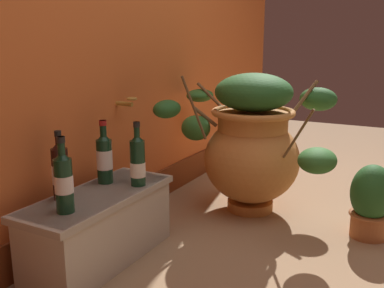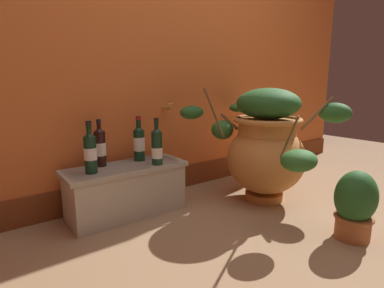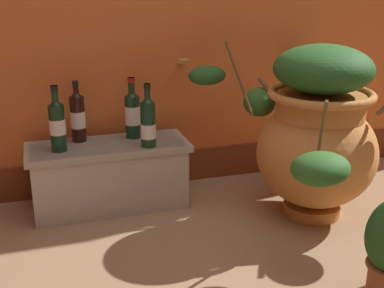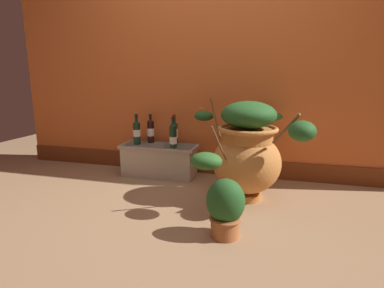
# 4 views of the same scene
# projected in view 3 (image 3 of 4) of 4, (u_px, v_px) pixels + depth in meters

# --- Properties ---
(ground_plane) EXTENTS (7.00, 7.00, 0.00)m
(ground_plane) POSITION_uv_depth(u_px,v_px,m) (288.00, 287.00, 1.84)
(ground_plane) COLOR #9E7A56
(terracotta_urn) EXTENTS (1.01, 1.04, 0.81)m
(terracotta_urn) POSITION_uv_depth(u_px,v_px,m) (318.00, 131.00, 2.28)
(terracotta_urn) COLOR #CC7F3D
(terracotta_urn) RESTS_ON ground_plane
(stone_ledge) EXTENTS (0.77, 0.31, 0.32)m
(stone_ledge) POSITION_uv_depth(u_px,v_px,m) (109.00, 173.00, 2.45)
(stone_ledge) COLOR beige
(stone_ledge) RESTS_ON ground_plane
(wine_bottle_left) EXTENTS (0.08, 0.08, 0.30)m
(wine_bottle_left) POSITION_uv_depth(u_px,v_px,m) (132.00, 112.00, 2.46)
(wine_bottle_left) COLOR black
(wine_bottle_left) RESTS_ON stone_ledge
(wine_bottle_middle) EXTENTS (0.07, 0.07, 0.31)m
(wine_bottle_middle) POSITION_uv_depth(u_px,v_px,m) (57.00, 123.00, 2.27)
(wine_bottle_middle) COLOR black
(wine_bottle_middle) RESTS_ON stone_ledge
(wine_bottle_right) EXTENTS (0.07, 0.07, 0.30)m
(wine_bottle_right) POSITION_uv_depth(u_px,v_px,m) (148.00, 121.00, 2.33)
(wine_bottle_right) COLOR black
(wine_bottle_right) RESTS_ON stone_ledge
(wine_bottle_back) EXTENTS (0.07, 0.07, 0.30)m
(wine_bottle_back) POSITION_uv_depth(u_px,v_px,m) (78.00, 115.00, 2.41)
(wine_bottle_back) COLOR black
(wine_bottle_back) RESTS_ON stone_ledge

